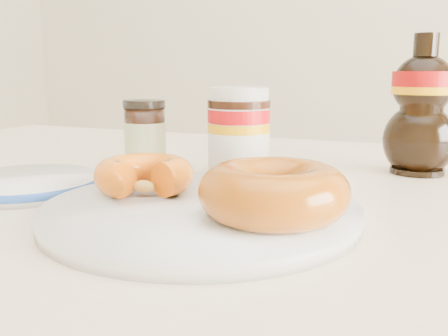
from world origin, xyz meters
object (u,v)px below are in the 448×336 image
at_px(dining_table, 249,281).
at_px(donut_bitten, 144,175).
at_px(blue_rim_saucer, 27,183).
at_px(dark_jar, 145,134).
at_px(nutella_jar, 239,128).
at_px(donut_whole, 274,191).
at_px(syrup_bottle, 422,105).
at_px(plate, 201,211).

height_order(dining_table, donut_bitten, donut_bitten).
bearing_deg(blue_rim_saucer, donut_bitten, -0.78).
relative_size(dining_table, donut_bitten, 15.31).
bearing_deg(dining_table, dark_jar, 148.79).
bearing_deg(nutella_jar, dark_jar, 178.53).
bearing_deg(dining_table, nutella_jar, 116.35).
distance_m(donut_bitten, donut_whole, 0.14).
distance_m(dark_jar, blue_rim_saucer, 0.17).
bearing_deg(donut_whole, dining_table, 120.31).
xyz_separation_m(donut_whole, blue_rim_saucer, (-0.28, 0.03, -0.03)).
relative_size(syrup_bottle, dark_jar, 1.93).
bearing_deg(donut_bitten, dark_jar, 141.96).
xyz_separation_m(syrup_bottle, dark_jar, (-0.33, -0.09, -0.04)).
bearing_deg(nutella_jar, blue_rim_saucer, -137.03).
relative_size(plate, donut_bitten, 2.93).
bearing_deg(donut_bitten, plate, 5.68).
xyz_separation_m(nutella_jar, dark_jar, (-0.13, 0.00, -0.01)).
distance_m(plate, syrup_bottle, 0.33).
height_order(dining_table, nutella_jar, nutella_jar).
distance_m(nutella_jar, blue_rim_saucer, 0.24).
distance_m(donut_whole, nutella_jar, 0.22).
bearing_deg(dark_jar, blue_rim_saucer, -104.25).
xyz_separation_m(dark_jar, blue_rim_saucer, (-0.04, -0.17, -0.03)).
distance_m(donut_whole, dark_jar, 0.31).
distance_m(donut_bitten, syrup_bottle, 0.35).
bearing_deg(blue_rim_saucer, syrup_bottle, 34.57).
distance_m(dining_table, plate, 0.12).
distance_m(donut_bitten, nutella_jar, 0.17).
height_order(plate, donut_whole, donut_whole).
distance_m(donut_whole, syrup_bottle, 0.31).
relative_size(donut_bitten, blue_rim_saucer, 0.61).
distance_m(plate, blue_rim_saucer, 0.21).
bearing_deg(donut_bitten, dining_table, 53.64).
height_order(syrup_bottle, blue_rim_saucer, syrup_bottle).
bearing_deg(donut_bitten, blue_rim_saucer, -160.25).
relative_size(plate, donut_whole, 2.32).
relative_size(donut_whole, syrup_bottle, 0.69).
xyz_separation_m(donut_whole, nutella_jar, (-0.11, 0.20, 0.02)).
height_order(donut_bitten, syrup_bottle, syrup_bottle).
bearing_deg(donut_whole, donut_bitten, 166.49).
bearing_deg(nutella_jar, plate, -78.56).
bearing_deg(dining_table, donut_whole, -59.69).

